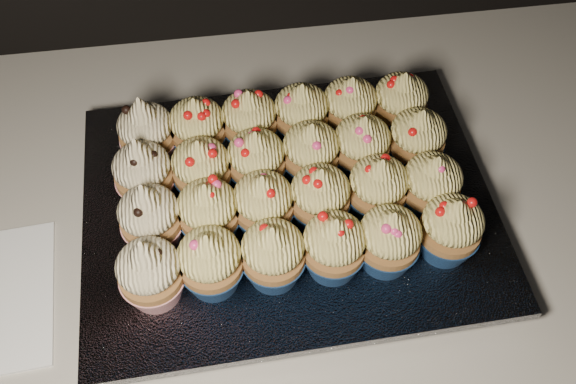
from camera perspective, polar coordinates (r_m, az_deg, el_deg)
The scene contains 28 objects.
cabinet at distance 1.18m, azimuth 11.02°, elevation -12.88°, with size 2.40×0.60×0.86m, color black.
worktop at distance 0.80m, azimuth 15.98°, elevation 0.18°, with size 2.44×0.64×0.04m, color silver.
baking_tray at distance 0.71m, azimuth 0.00°, elevation -1.86°, with size 0.41×0.31×0.02m, color black.
foil_lining at distance 0.70m, azimuth 0.00°, elevation -1.07°, with size 0.44×0.34×0.01m, color silver.
cupcake_0 at distance 0.62m, azimuth -12.15°, elevation -7.00°, with size 0.06×0.06×0.10m.
cupcake_1 at distance 0.61m, azimuth -6.90°, elevation -6.20°, with size 0.06×0.06×0.08m.
cupcake_2 at distance 0.61m, azimuth -1.33°, elevation -5.58°, with size 0.06×0.06×0.08m.
cupcake_3 at distance 0.62m, azimuth 4.10°, elevation -4.84°, with size 0.06×0.06×0.08m.
cupcake_4 at distance 0.63m, azimuth 8.95°, elevation -4.24°, with size 0.06×0.06×0.08m.
cupcake_5 at distance 0.65m, azimuth 14.23°, elevation -3.18°, with size 0.06×0.06×0.08m.
cupcake_6 at distance 0.65m, azimuth -12.15°, elevation -2.23°, with size 0.06×0.06×0.10m.
cupcake_7 at distance 0.64m, azimuth -7.05°, elevation -1.82°, with size 0.06×0.06×0.08m.
cupcake_8 at distance 0.65m, azimuth -2.19°, elevation -1.13°, with size 0.06×0.06×0.08m.
cupcake_9 at distance 0.65m, azimuth 2.86°, elevation -0.52°, with size 0.06×0.06×0.08m.
cupcake_10 at distance 0.66m, azimuth 7.98°, elevation 0.31°, with size 0.06×0.06×0.08m.
cupcake_11 at distance 0.68m, azimuth 12.58°, elevation 0.56°, with size 0.06×0.06×0.08m.
cupcake_12 at distance 0.68m, azimuth -12.73°, elevation 1.65°, with size 0.06×0.06×0.10m.
cupcake_13 at distance 0.68m, azimuth -7.67°, elevation 1.96°, with size 0.06×0.06×0.08m.
cupcake_14 at distance 0.68m, azimuth -2.81°, elevation 2.76°, with size 0.06×0.06×0.08m.
cupcake_15 at distance 0.69m, azimuth 2.05°, elevation 3.46°, with size 0.06×0.06×0.08m.
cupcake_16 at distance 0.70m, azimuth 6.54°, elevation 4.06°, with size 0.06×0.06×0.08m.
cupcake_17 at distance 0.71m, azimuth 11.37°, elevation 4.57°, with size 0.06×0.06×0.08m.
cupcake_18 at distance 0.72m, azimuth -12.44°, elevation 5.17°, with size 0.06×0.06×0.10m.
cupcake_19 at distance 0.72m, azimuth -8.02°, elevation 5.62°, with size 0.06×0.06×0.08m.
cupcake_20 at distance 0.72m, azimuth -3.43°, elevation 6.32°, with size 0.06×0.06×0.08m.
cupcake_21 at distance 0.72m, azimuth 1.21°, elevation 6.93°, with size 0.06×0.06×0.08m.
cupcake_22 at distance 0.73m, azimuth 5.49°, elevation 7.48°, with size 0.06×0.06×0.08m.
cupcake_23 at distance 0.75m, azimuth 9.93°, elevation 7.79°, with size 0.06×0.06×0.08m.
Camera 1 is at (-0.28, 1.28, 1.50)m, focal length 40.00 mm.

